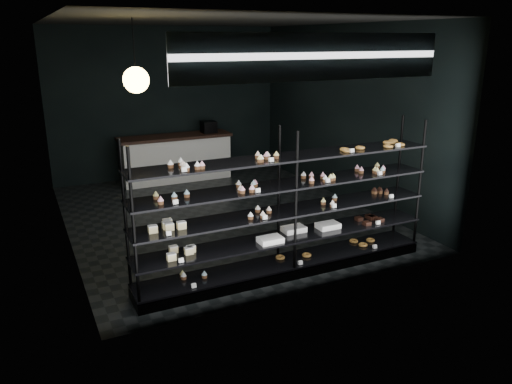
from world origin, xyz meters
The scene contains 5 objects.
room centered at (0.00, 0.00, 1.60)m, with size 5.01×6.01×3.20m.
display_shelf centered at (-0.08, -2.45, 0.63)m, with size 4.00×0.50×1.91m.
signage centered at (0.00, -2.93, 2.75)m, with size 3.30×0.05×0.50m.
pendant_lamp centered at (-1.60, -1.34, 2.45)m, with size 0.32×0.32×0.89m.
service_counter centered at (-0.01, 2.50, 0.50)m, with size 2.39×0.65×1.23m.
Camera 1 is at (-2.99, -7.65, 2.94)m, focal length 35.00 mm.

